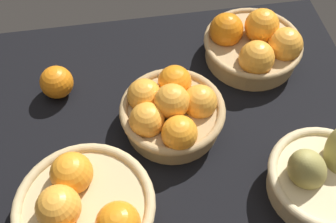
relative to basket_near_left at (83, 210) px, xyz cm
name	(u,v)px	position (x,y,z in cm)	size (l,w,h in cm)	color
market_tray	(180,135)	(20.28, 15.97, -5.52)	(84.00, 72.00, 3.00)	black
basket_near_left	(83,210)	(0.00, 0.00, 0.00)	(25.22, 25.22, 10.89)	tan
basket_far_right	(254,45)	(40.56, 33.69, 0.57)	(22.82, 22.82, 11.92)	tan
basket_near_right_pears	(323,176)	(43.47, -0.77, 0.68)	(20.66, 20.66, 14.11)	#D3BC8C
basket_center	(171,111)	(18.63, 18.02, 0.84)	(21.58, 21.58, 11.83)	tan
loose_orange_front_gap	(57,82)	(-4.58, 30.42, -0.40)	(7.23, 7.23, 7.23)	orange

